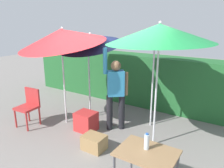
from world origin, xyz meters
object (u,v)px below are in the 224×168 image
object	(u,v)px
bottle_water	(147,142)
umbrella_orange	(155,36)
umbrella_rainbow	(62,37)
umbrella_yellow	(89,40)
umbrella_navy	(159,34)
person_vendor	(116,90)
folding_table	(147,157)
crate_cardboard	(94,142)
cooler_box	(86,121)
chair_plastic	(29,105)

from	to	relation	value
bottle_water	umbrella_orange	bearing A→B (deg)	110.88
umbrella_rainbow	umbrella_yellow	world-z (taller)	umbrella_rainbow
umbrella_orange	umbrella_navy	bearing A→B (deg)	-62.93
person_vendor	folding_table	distance (m)	2.10
person_vendor	folding_table	xyz separation A→B (m)	(1.43, -1.51, -0.30)
umbrella_navy	person_vendor	bearing A→B (deg)	170.59
crate_cardboard	umbrella_yellow	bearing A→B (deg)	129.81
cooler_box	crate_cardboard	bearing A→B (deg)	-40.09
chair_plastic	bottle_water	distance (m)	3.28
person_vendor	chair_plastic	world-z (taller)	person_vendor
umbrella_rainbow	crate_cardboard	size ratio (longest dim) A/B	5.68
person_vendor	umbrella_yellow	bearing A→B (deg)	162.48
umbrella_orange	cooler_box	bearing A→B (deg)	-137.76
umbrella_yellow	crate_cardboard	distance (m)	2.44
umbrella_navy	cooler_box	size ratio (longest dim) A/B	5.47
umbrella_yellow	crate_cardboard	world-z (taller)	umbrella_yellow
umbrella_navy	bottle_water	world-z (taller)	umbrella_navy
umbrella_orange	chair_plastic	xyz separation A→B (m)	(-2.44, -1.53, -1.60)
umbrella_yellow	folding_table	bearing A→B (deg)	-37.31
umbrella_navy	folding_table	world-z (taller)	umbrella_navy
umbrella_yellow	cooler_box	world-z (taller)	umbrella_yellow
folding_table	umbrella_orange	bearing A→B (deg)	111.18
umbrella_orange	cooler_box	xyz separation A→B (m)	(-1.13, -1.03, -1.89)
umbrella_yellow	folding_table	size ratio (longest dim) A/B	2.85
umbrella_rainbow	person_vendor	size ratio (longest dim) A/B	1.30
umbrella_yellow	umbrella_navy	xyz separation A→B (m)	(1.94, -0.46, 0.24)
umbrella_rainbow	folding_table	xyz separation A→B (m)	(2.60, -1.13, -1.44)
umbrella_rainbow	umbrella_navy	xyz separation A→B (m)	(2.17, 0.21, 0.13)
chair_plastic	crate_cardboard	xyz separation A→B (m)	(1.92, -0.02, -0.36)
umbrella_orange	person_vendor	world-z (taller)	umbrella_orange
person_vendor	crate_cardboard	size ratio (longest dim) A/B	4.36
umbrella_rainbow	umbrella_orange	xyz separation A→B (m)	(1.78, 0.98, 0.03)
umbrella_yellow	folding_table	distance (m)	3.26
umbrella_orange	folding_table	bearing A→B (deg)	-68.82
umbrella_navy	chair_plastic	bearing A→B (deg)	-164.86
umbrella_orange	umbrella_navy	xyz separation A→B (m)	(0.39, -0.76, 0.10)
folding_table	umbrella_yellow	bearing A→B (deg)	142.69
person_vendor	chair_plastic	xyz separation A→B (m)	(-1.83, -0.93, -0.42)
bottle_water	cooler_box	bearing A→B (deg)	151.96
umbrella_orange	bottle_water	world-z (taller)	umbrella_orange
cooler_box	umbrella_rainbow	bearing A→B (deg)	175.45
umbrella_navy	cooler_box	xyz separation A→B (m)	(-1.52, -0.26, -1.99)
cooler_box	bottle_water	size ratio (longest dim) A/B	1.84
cooler_box	crate_cardboard	world-z (taller)	cooler_box
umbrella_navy	crate_cardboard	size ratio (longest dim) A/B	5.62
umbrella_orange	cooler_box	world-z (taller)	umbrella_orange
umbrella_yellow	chair_plastic	distance (m)	2.10
cooler_box	folding_table	bearing A→B (deg)	-28.99
umbrella_navy	person_vendor	distance (m)	1.62
bottle_water	umbrella_yellow	bearing A→B (deg)	143.21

